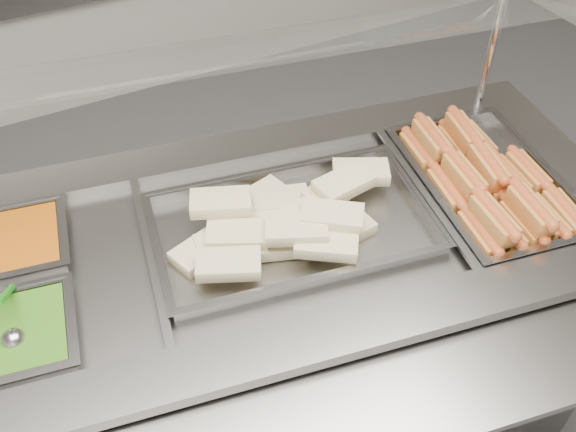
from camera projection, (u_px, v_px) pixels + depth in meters
name	position (u px, v px, depth m)	size (l,w,h in m)	color
steam_counter	(272.00, 333.00, 1.92)	(2.00, 1.14, 0.90)	gray
tray_rail	(341.00, 413.00, 1.29)	(1.82, 0.66, 0.05)	gray
sneeze_guard	(240.00, 55.00, 1.51)	(1.68, 0.57, 0.44)	silver
pan_hotdogs	(485.00, 189.00, 1.78)	(0.43, 0.60, 0.10)	gray
pan_wraps	(292.00, 229.00, 1.64)	(0.74, 0.51, 0.07)	gray
pan_beans	(5.00, 254.00, 1.60)	(0.34, 0.29, 0.10)	gray
pan_peas	(5.00, 347.00, 1.40)	(0.34, 0.29, 0.10)	gray
hotdogs_in_buns	(484.00, 180.00, 1.73)	(0.35, 0.56, 0.12)	#A26A22
tortilla_wraps	(282.00, 221.00, 1.60)	(0.65, 0.40, 0.10)	beige
serving_spoon	(12.00, 332.00, 1.37)	(0.06, 0.18, 0.14)	#ACACB1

